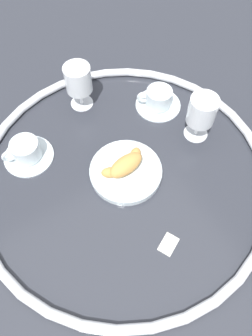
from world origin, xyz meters
TOP-DOWN VIEW (x-y plane):
  - ground_plane at (0.00, 0.00)m, footprint 2.20×2.20m
  - table_chrome_rim at (0.00, 0.00)m, footprint 0.77×0.77m
  - pastry_plate at (0.01, -0.00)m, footprint 0.19×0.19m
  - croissant_large at (0.01, 0.00)m, footprint 0.14×0.07m
  - coffee_cup_near at (-0.19, 0.19)m, footprint 0.14×0.14m
  - coffee_cup_far at (0.22, 0.15)m, footprint 0.14×0.14m
  - juice_glass_left at (0.25, 0.01)m, footprint 0.08×0.08m
  - juice_glass_right at (0.02, 0.28)m, footprint 0.08×0.08m
  - sugar_packet at (-0.01, -0.22)m, footprint 0.06×0.05m

SIDE VIEW (x-z plane):
  - ground_plane at x=0.00m, z-range 0.00..0.00m
  - sugar_packet at x=-0.01m, z-range 0.00..0.01m
  - table_chrome_rim at x=0.00m, z-range 0.00..0.02m
  - pastry_plate at x=0.01m, z-range 0.00..0.02m
  - coffee_cup_near at x=-0.19m, z-range 0.00..0.06m
  - coffee_cup_far at x=0.22m, z-range 0.00..0.06m
  - croissant_large at x=0.01m, z-range 0.02..0.06m
  - juice_glass_left at x=0.25m, z-range 0.02..0.16m
  - juice_glass_right at x=0.02m, z-range 0.02..0.16m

